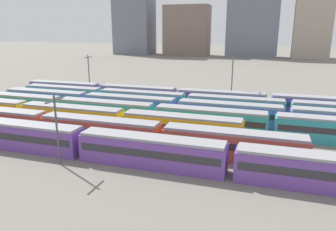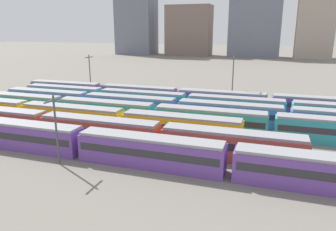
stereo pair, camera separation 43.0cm
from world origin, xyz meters
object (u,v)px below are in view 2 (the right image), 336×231
Objects in this scene: train_track_6 at (221,100)px; train_track_5 at (289,111)px; train_track_0 at (230,161)px; train_track_2 at (72,117)px; catenary_pole_1 at (233,78)px; catenary_pole_2 at (56,126)px; train_track_3 at (272,125)px; catenary_pole_3 at (90,74)px; train_track_1 at (100,130)px; train_track_4 at (177,109)px.

train_track_5 is at bearing -21.99° from train_track_6.
train_track_0 is 1.00× the size of train_track_5.
train_track_2 is (-27.46, 10.40, -0.00)m from train_track_0.
train_track_5 is 14.31m from catenary_pole_1.
catenary_pole_2 is (-16.08, -36.99, -1.20)m from catenary_pole_1.
train_track_3 is 18.58m from train_track_6.
catenary_pole_2 is at bearing -63.88° from catenary_pole_3.
train_track_2 is at bearing 159.26° from train_track_0.
train_track_3 is at bearing -57.08° from train_track_6.
catenary_pole_1 reaches higher than train_track_3.
train_track_6 is at bearing 100.73° from train_track_0.
train_track_5 is 1.20× the size of train_track_6.
train_track_2 is at bearing 147.49° from train_track_1.
train_track_5 and train_track_6 have the same top height.
catenary_pole_1 is 1.27× the size of catenary_pole_2.
catenary_pole_3 reaches higher than train_track_5.
train_track_4 is (15.15, 10.40, 0.00)m from train_track_2.
train_track_1 is 34.68m from catenary_pole_3.
catenary_pole_1 is (-4.16, 34.00, 4.13)m from train_track_0.
train_track_3 and train_track_5 have the same top height.
train_track_1 is at bearing -32.51° from train_track_2.
train_track_0 is 13.08× the size of catenary_pole_2.
train_track_1 is at bearing -117.74° from catenary_pole_1.
train_track_5 is at bearing -35.74° from catenary_pole_1.
train_track_1 is at bearing -56.48° from catenary_pole_3.
train_track_2 is 5.10× the size of catenary_pole_1.
train_track_6 is at bearing -4.85° from catenary_pole_3.
catenary_pole_3 is at bearing 138.48° from train_track_0.
catenary_pole_1 is at bearing 96.97° from train_track_0.
train_track_4 is 29.40m from catenary_pole_3.
train_track_3 is at bearing -17.48° from train_track_4.
catenary_pole_1 is (1.76, 2.80, 4.13)m from train_track_6.
train_track_6 is (13.39, 26.00, 0.00)m from train_track_1.
train_track_3 is 17.31m from train_track_4.
train_track_0 is 26.92m from train_track_5.
catenary_pole_3 is (-19.04, 28.75, 3.71)m from train_track_1.
train_track_4 is at bearing -121.64° from train_track_6.
train_track_0 is at bearing -41.52° from catenary_pole_3.
train_track_2 is 29.95m from train_track_6.
train_track_2 and train_track_3 have the same top height.
train_track_2 is 33.43m from catenary_pole_1.
train_track_2 is 37.80m from train_track_5.
train_track_0 is 16.15m from train_track_3.
train_track_6 is 32.76m from catenary_pole_3.
train_track_6 is at bearing 43.98° from train_track_2.
train_track_3 is 10.76m from train_track_5.
train_track_2 is at bearing -65.19° from catenary_pole_3.
train_track_0 is at bearing -105.03° from train_track_3.
train_track_5 is (6.97, 26.00, 0.00)m from train_track_0.
train_track_6 is at bearing 158.01° from train_track_5.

